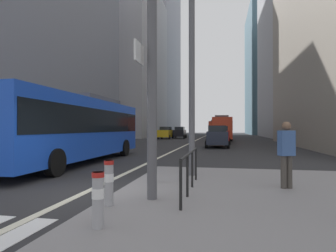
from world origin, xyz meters
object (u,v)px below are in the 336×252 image
traffic_signal_gantry (57,26)px  city_bus_blue_oncoming (77,126)px  sedan_white_oncoming (26,141)px  bollard_right (109,181)px  bollard_back (151,166)px  car_receding_far (217,136)px  pedestrian_waiting (286,151)px  bollard_left (98,197)px  car_oncoming_mid (180,132)px  street_lamp_post (192,21)px  city_bus_red_receding (221,127)px  car_receding_near (221,135)px  city_bus_red_distant (216,128)px  car_oncoming_far (166,133)px

traffic_signal_gantry → city_bus_blue_oncoming: bearing=115.6°
sedan_white_oncoming → bollard_right: (8.45, -8.37, -0.33)m
sedan_white_oncoming → traffic_signal_gantry: traffic_signal_gantry is taller
traffic_signal_gantry → bollard_back: size_ratio=7.84×
car_receding_far → pedestrian_waiting: bearing=-83.2°
bollard_left → traffic_signal_gantry: bearing=135.7°
sedan_white_oncoming → car_oncoming_mid: size_ratio=1.01×
sedan_white_oncoming → bollard_back: (8.69, -5.92, -0.35)m
car_receding_far → bollard_right: bearing=-95.1°
city_bus_blue_oncoming → sedan_white_oncoming: size_ratio=2.68×
traffic_signal_gantry → sedan_white_oncoming: bearing=131.7°
street_lamp_post → bollard_right: (-1.26, -3.92, -4.63)m
city_bus_red_receding → bollard_left: size_ratio=12.69×
car_receding_near → street_lamp_post: bearing=-92.2°
pedestrian_waiting → car_receding_far: bearing=96.8°
city_bus_red_receding → car_receding_far: 15.09m
car_oncoming_mid → sedan_white_oncoming: bearing=-96.4°
city_bus_red_distant → street_lamp_post: 52.09m
city_bus_blue_oncoming → pedestrian_waiting: size_ratio=6.67×
street_lamp_post → bollard_back: street_lamp_post is taller
car_receding_far → bollard_back: bearing=-95.0°
sedan_white_oncoming → bollard_back: bearing=-34.3°
city_bus_red_receding → pedestrian_waiting: size_ratio=6.40×
car_oncoming_mid → pedestrian_waiting: bearing=-77.5°
car_oncoming_mid → street_lamp_post: size_ratio=0.53×
traffic_signal_gantry → bollard_right: traffic_signal_gantry is taller
city_bus_red_distant → bollard_left: (-0.71, -57.11, -1.20)m
car_receding_far → city_bus_red_receding: bearing=88.7°
car_receding_far → bollard_back: size_ratio=5.07×
car_receding_far → bollard_right: size_ratio=4.88×
street_lamp_post → pedestrian_waiting: 5.15m
bollard_back → city_bus_red_receding: bearing=86.7°
car_receding_near → car_oncoming_mid: bearing=113.8°
car_oncoming_far → city_bus_blue_oncoming: bearing=-86.6°
sedan_white_oncoming → bollard_left: size_ratio=4.93×
city_bus_red_distant → traffic_signal_gantry: bearing=-92.7°
city_bus_blue_oncoming → car_receding_far: 14.32m
bollard_back → street_lamp_post: bearing=55.1°
city_bus_red_receding → bollard_back: city_bus_red_receding is taller
street_lamp_post → pedestrian_waiting: bearing=-29.9°
street_lamp_post → traffic_signal_gantry: bearing=-131.4°
city_bus_blue_oncoming → city_bus_red_distant: 48.94m
pedestrian_waiting → bollard_left: bearing=-134.4°
sedan_white_oncoming → car_receding_far: bearing=48.6°
sedan_white_oncoming → car_oncoming_mid: bearing=83.6°
street_lamp_post → sedan_white_oncoming: bearing=155.4°
sedan_white_oncoming → pedestrian_waiting: (12.34, -5.96, 0.13)m
car_oncoming_far → pedestrian_waiting: bearing=-73.7°
city_bus_blue_oncoming → city_bus_red_distant: same height
bollard_back → city_bus_red_distant: bearing=89.1°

